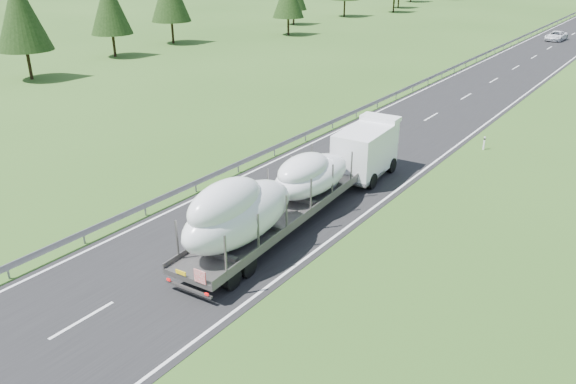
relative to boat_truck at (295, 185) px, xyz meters
The scene contains 5 objects.
ground 12.54m from the boat_truck, 98.96° to the right, with size 400.00×400.00×0.00m, color #2C4F1A.
road_surface 87.85m from the boat_truck, 91.25° to the left, with size 10.00×400.00×0.02m, color black.
guardrail 88.06m from the boat_truck, 94.71° to the left, with size 0.10×400.00×0.76m.
boat_truck is the anchor object (origin of this frame).
distant_van 77.08m from the boat_truck, 92.08° to the left, with size 2.43×5.26×1.46m, color white.
Camera 1 is at (17.47, -10.31, 13.73)m, focal length 35.00 mm.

